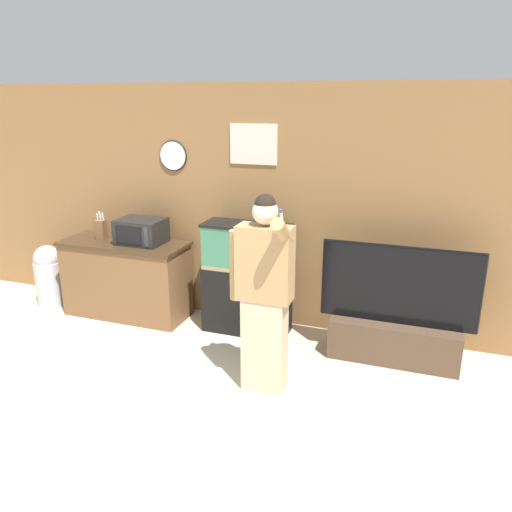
# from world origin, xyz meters

# --- Properties ---
(wall_back_paneled) EXTENTS (10.00, 0.08, 2.60)m
(wall_back_paneled) POSITION_xyz_m (-0.00, 3.17, 1.30)
(wall_back_paneled) COLOR olive
(wall_back_paneled) RESTS_ON ground_plane
(counter_island) EXTENTS (1.46, 0.60, 0.89)m
(counter_island) POSITION_xyz_m (-1.34, 2.76, 0.45)
(counter_island) COLOR brown
(counter_island) RESTS_ON ground_plane
(microwave) EXTENTS (0.50, 0.40, 0.28)m
(microwave) POSITION_xyz_m (-1.11, 2.78, 1.03)
(microwave) COLOR black
(microwave) RESTS_ON counter_island
(knife_block) EXTENTS (0.11, 0.10, 0.33)m
(knife_block) POSITION_xyz_m (-1.62, 2.76, 1.01)
(knife_block) COLOR brown
(knife_block) RESTS_ON counter_island
(aquarium_on_stand) EXTENTS (0.92, 0.39, 1.20)m
(aquarium_on_stand) POSITION_xyz_m (0.13, 2.82, 0.60)
(aquarium_on_stand) COLOR black
(aquarium_on_stand) RESTS_ON ground_plane
(tv_on_stand) EXTENTS (1.47, 0.40, 1.15)m
(tv_on_stand) POSITION_xyz_m (1.69, 2.70, 0.34)
(tv_on_stand) COLOR #4C3828
(tv_on_stand) RESTS_ON ground_plane
(person_standing) EXTENTS (0.54, 0.41, 1.73)m
(person_standing) POSITION_xyz_m (0.66, 1.80, 0.90)
(person_standing) COLOR #BCAD89
(person_standing) RESTS_ON ground_plane
(trash_bin) EXTENTS (0.34, 0.34, 0.75)m
(trash_bin) POSITION_xyz_m (-2.40, 2.70, 0.38)
(trash_bin) COLOR #B7B7BC
(trash_bin) RESTS_ON ground_plane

